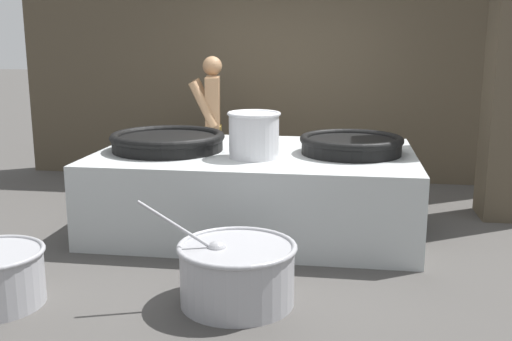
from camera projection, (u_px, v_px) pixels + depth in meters
The scene contains 8 objects.
ground_plane at pixel (256, 227), 5.99m from camera, with size 60.00×60.00×0.00m, color #474442.
back_wall at pixel (282, 43), 7.81m from camera, with size 7.06×0.24×3.58m, color #4C4233.
hearth_platform at pixel (256, 190), 5.90m from camera, with size 3.04×1.94×0.77m.
giant_wok_near at pixel (168, 141), 5.84m from camera, with size 1.12×1.12×0.18m.
giant_wok_far at pixel (351, 144), 5.66m from camera, with size 0.98×0.98×0.17m.
stock_pot at pixel (254, 134), 5.45m from camera, with size 0.49×0.49×0.42m.
cook at pixel (212, 120), 7.15m from camera, with size 0.43×0.64×1.65m.
prep_bowl_vegetables at pixel (237, 271), 4.22m from camera, with size 1.09×0.85×0.77m.
Camera 1 is at (0.85, -5.66, 1.84)m, focal length 42.00 mm.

